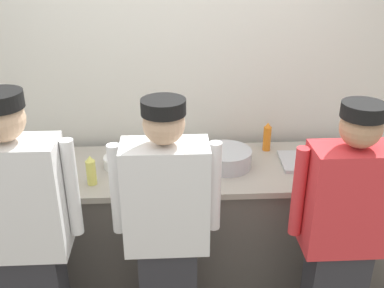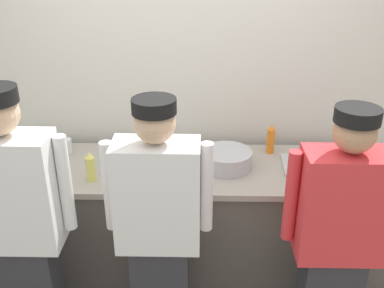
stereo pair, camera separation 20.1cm
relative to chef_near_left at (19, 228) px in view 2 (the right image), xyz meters
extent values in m
cube|color=silver|center=(0.86, 1.17, 0.46)|extent=(4.55, 0.10, 2.74)
cube|color=#56514C|center=(0.86, 0.68, -0.47)|extent=(2.85, 0.67, 0.90)
cube|color=#A8A093|center=(0.86, 0.68, 0.00)|extent=(2.90, 0.73, 0.04)
cube|color=white|center=(0.00, 0.00, 0.22)|extent=(0.48, 0.24, 0.65)
cylinder|color=white|center=(0.27, 0.04, 0.26)|extent=(0.07, 0.07, 0.55)
cube|color=white|center=(0.75, 0.06, 0.18)|extent=(0.46, 0.24, 0.62)
cylinder|color=white|center=(0.49, 0.10, 0.21)|extent=(0.07, 0.07, 0.53)
cylinder|color=white|center=(1.02, 0.10, 0.21)|extent=(0.07, 0.07, 0.53)
sphere|color=tan|center=(0.75, 0.06, 0.60)|extent=(0.21, 0.21, 0.21)
cylinder|color=black|center=(0.75, 0.06, 0.69)|extent=(0.22, 0.22, 0.07)
cube|color=red|center=(1.72, -0.01, 0.17)|extent=(0.45, 0.24, 0.61)
cylinder|color=red|center=(1.46, 0.03, 0.20)|extent=(0.07, 0.07, 0.52)
sphere|color=tan|center=(1.72, -0.01, 0.58)|extent=(0.21, 0.21, 0.21)
cylinder|color=black|center=(1.72, -0.01, 0.67)|extent=(0.22, 0.22, 0.07)
cylinder|color=white|center=(0.83, 0.73, 0.03)|extent=(0.21, 0.21, 0.01)
cylinder|color=white|center=(0.83, 0.73, 0.04)|extent=(0.21, 0.21, 0.01)
cylinder|color=white|center=(0.83, 0.73, 0.05)|extent=(0.21, 0.21, 0.01)
cylinder|color=white|center=(0.83, 0.73, 0.07)|extent=(0.21, 0.21, 0.01)
cylinder|color=white|center=(0.83, 0.73, 0.08)|extent=(0.21, 0.21, 0.01)
cylinder|color=white|center=(0.83, 0.73, 0.09)|extent=(0.21, 0.21, 0.01)
cylinder|color=white|center=(0.44, 0.71, 0.03)|extent=(0.22, 0.22, 0.01)
cylinder|color=white|center=(0.44, 0.71, 0.04)|extent=(0.22, 0.22, 0.01)
cylinder|color=white|center=(0.44, 0.71, 0.05)|extent=(0.22, 0.22, 0.01)
cylinder|color=white|center=(0.44, 0.71, 0.07)|extent=(0.22, 0.22, 0.01)
cylinder|color=white|center=(0.44, 0.71, 0.08)|extent=(0.22, 0.22, 0.01)
cylinder|color=white|center=(0.44, 0.71, 0.09)|extent=(0.22, 0.22, 0.01)
cylinder|color=#B7BABF|center=(1.16, 0.68, 0.08)|extent=(0.34, 0.34, 0.12)
cube|color=#B7BABF|center=(1.80, 0.69, 0.04)|extent=(0.53, 0.33, 0.02)
cylinder|color=#E5E066|center=(0.29, 0.49, 0.10)|extent=(0.06, 0.06, 0.16)
cone|color=#E5E066|center=(0.29, 0.49, 0.20)|extent=(0.05, 0.05, 0.04)
cylinder|color=orange|center=(1.48, 0.91, 0.11)|extent=(0.06, 0.06, 0.18)
cone|color=orange|center=(1.48, 0.91, 0.22)|extent=(0.05, 0.05, 0.04)
cylinder|color=white|center=(0.00, 0.74, 0.05)|extent=(0.11, 0.11, 0.05)
cylinder|color=red|center=(0.00, 0.74, 0.07)|extent=(0.09, 0.09, 0.01)
cylinder|color=white|center=(0.02, 0.88, 0.08)|extent=(0.09, 0.09, 0.10)
cube|color=#B7BABF|center=(-0.02, 0.53, 0.03)|extent=(0.19, 0.03, 0.01)
cube|color=black|center=(-0.15, 0.53, 0.03)|extent=(0.09, 0.03, 0.02)
camera|label=1|loc=(0.78, -1.98, 1.44)|focal=41.87mm
camera|label=2|loc=(0.98, -1.99, 1.44)|focal=41.87mm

